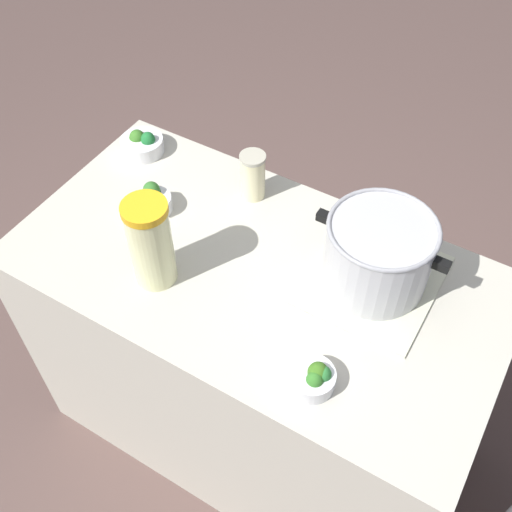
{
  "coord_description": "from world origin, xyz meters",
  "views": [
    {
      "loc": [
        0.52,
        -0.88,
        2.15
      ],
      "look_at": [
        0.0,
        0.0,
        0.95
      ],
      "focal_mm": 43.29,
      "sensor_mm": 36.0,
      "label": 1
    }
  ],
  "objects_px": {
    "broccoli_bowl_back": "(314,378)",
    "lemonade_pitcher": "(151,243)",
    "mason_jar": "(253,176)",
    "broccoli_bowl_center": "(142,144)",
    "broccoli_bowl_front": "(153,200)",
    "cooking_pot": "(378,253)"
  },
  "relations": [
    {
      "from": "cooking_pot",
      "to": "mason_jar",
      "type": "height_order",
      "value": "cooking_pot"
    },
    {
      "from": "lemonade_pitcher",
      "to": "broccoli_bowl_center",
      "type": "relative_size",
      "value": 1.94
    },
    {
      "from": "mason_jar",
      "to": "broccoli_bowl_back",
      "type": "distance_m",
      "value": 0.63
    },
    {
      "from": "mason_jar",
      "to": "broccoli_bowl_center",
      "type": "height_order",
      "value": "mason_jar"
    },
    {
      "from": "cooking_pot",
      "to": "broccoli_bowl_back",
      "type": "distance_m",
      "value": 0.35
    },
    {
      "from": "mason_jar",
      "to": "lemonade_pitcher",
      "type": "bearing_deg",
      "value": -98.55
    },
    {
      "from": "lemonade_pitcher",
      "to": "broccoli_bowl_front",
      "type": "distance_m",
      "value": 0.26
    },
    {
      "from": "mason_jar",
      "to": "broccoli_bowl_back",
      "type": "xyz_separation_m",
      "value": [
        0.43,
        -0.46,
        -0.04
      ]
    },
    {
      "from": "broccoli_bowl_back",
      "to": "lemonade_pitcher",
      "type": "bearing_deg",
      "value": 171.57
    },
    {
      "from": "mason_jar",
      "to": "broccoli_bowl_front",
      "type": "height_order",
      "value": "mason_jar"
    },
    {
      "from": "cooking_pot",
      "to": "broccoli_bowl_front",
      "type": "xyz_separation_m",
      "value": [
        -0.64,
        -0.08,
        -0.07
      ]
    },
    {
      "from": "lemonade_pitcher",
      "to": "mason_jar",
      "type": "xyz_separation_m",
      "value": [
        0.06,
        0.39,
        -0.05
      ]
    },
    {
      "from": "mason_jar",
      "to": "broccoli_bowl_front",
      "type": "bearing_deg",
      "value": -137.38
    },
    {
      "from": "mason_jar",
      "to": "broccoli_bowl_center",
      "type": "relative_size",
      "value": 1.11
    },
    {
      "from": "cooking_pot",
      "to": "lemonade_pitcher",
      "type": "relative_size",
      "value": 1.33
    },
    {
      "from": "mason_jar",
      "to": "broccoli_bowl_front",
      "type": "distance_m",
      "value": 0.29
    },
    {
      "from": "cooking_pot",
      "to": "mason_jar",
      "type": "distance_m",
      "value": 0.44
    },
    {
      "from": "mason_jar",
      "to": "broccoli_bowl_front",
      "type": "xyz_separation_m",
      "value": [
        -0.21,
        -0.19,
        -0.04
      ]
    },
    {
      "from": "lemonade_pitcher",
      "to": "broccoli_bowl_front",
      "type": "bearing_deg",
      "value": 128.38
    },
    {
      "from": "lemonade_pitcher",
      "to": "broccoli_bowl_center",
      "type": "height_order",
      "value": "lemonade_pitcher"
    },
    {
      "from": "broccoli_bowl_front",
      "to": "broccoli_bowl_back",
      "type": "bearing_deg",
      "value": -22.39
    },
    {
      "from": "broccoli_bowl_front",
      "to": "broccoli_bowl_center",
      "type": "xyz_separation_m",
      "value": [
        -0.18,
        0.19,
        -0.01
      ]
    }
  ]
}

